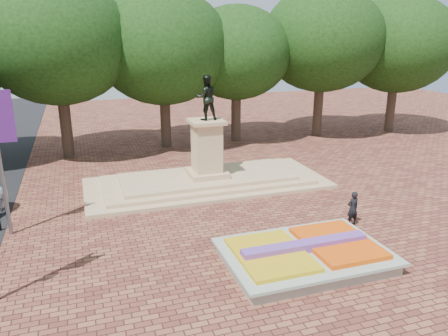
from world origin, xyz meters
The scene contains 5 objects.
ground centered at (0.00, 0.00, 0.00)m, with size 90.00×90.00×0.00m, color brown.
flower_bed centered at (1.03, -2.00, 0.38)m, with size 6.30×4.30×0.91m.
monument centered at (0.00, 8.00, 0.88)m, with size 14.00×6.00×6.40m.
tree_row_back centered at (2.33, 18.00, 6.67)m, with size 44.80×8.80×10.43m.
pedestrian centered at (4.80, 0.43, 0.84)m, with size 0.61×0.40×1.67m, color black.
Camera 1 is at (-6.83, -15.40, 8.65)m, focal length 35.00 mm.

